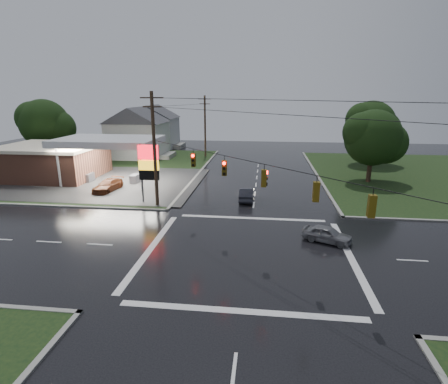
# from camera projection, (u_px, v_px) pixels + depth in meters

# --- Properties ---
(ground) EXTENTS (120.00, 120.00, 0.00)m
(ground) POSITION_uv_depth(u_px,v_px,m) (248.00, 252.00, 24.58)
(ground) COLOR black
(ground) RESTS_ON ground
(grass_nw) EXTENTS (36.00, 36.00, 0.08)m
(grass_nw) POSITION_uv_depth(u_px,v_px,m) (84.00, 168.00, 52.36)
(grass_nw) COLOR black
(grass_nw) RESTS_ON ground
(gas_station) EXTENTS (26.20, 18.00, 5.60)m
(gas_station) POSITION_uv_depth(u_px,v_px,m) (60.00, 159.00, 45.62)
(gas_station) COLOR #2D2D2D
(gas_station) RESTS_ON ground
(pylon_sign) EXTENTS (2.00, 0.35, 6.00)m
(pylon_sign) POSITION_uv_depth(u_px,v_px,m) (149.00, 164.00, 34.72)
(pylon_sign) COLOR #59595E
(pylon_sign) RESTS_ON ground
(utility_pole_nw) EXTENTS (2.20, 0.32, 11.00)m
(utility_pole_nw) POSITION_uv_depth(u_px,v_px,m) (154.00, 149.00, 33.18)
(utility_pole_nw) COLOR #382619
(utility_pole_nw) RESTS_ON ground
(utility_pole_n) EXTENTS (2.20, 0.32, 10.50)m
(utility_pole_n) POSITION_uv_depth(u_px,v_px,m) (205.00, 125.00, 60.50)
(utility_pole_n) COLOR #382619
(utility_pole_n) RESTS_ON ground
(traffic_signals) EXTENTS (26.87, 26.87, 1.47)m
(traffic_signals) POSITION_uv_depth(u_px,v_px,m) (250.00, 161.00, 22.80)
(traffic_signals) COLOR black
(traffic_signals) RESTS_ON ground
(house_near) EXTENTS (11.05, 8.48, 8.60)m
(house_near) POSITION_uv_depth(u_px,v_px,m) (138.00, 132.00, 60.16)
(house_near) COLOR silver
(house_near) RESTS_ON ground
(house_far) EXTENTS (11.05, 8.48, 8.60)m
(house_far) POSITION_uv_depth(u_px,v_px,m) (154.00, 126.00, 71.75)
(house_far) COLOR silver
(house_far) RESTS_ON ground
(tree_nw_behind) EXTENTS (8.93, 7.60, 10.00)m
(tree_nw_behind) POSITION_uv_depth(u_px,v_px,m) (45.00, 124.00, 55.40)
(tree_nw_behind) COLOR black
(tree_nw_behind) RESTS_ON ground
(tree_ne_near) EXTENTS (7.99, 6.80, 8.98)m
(tree_ne_near) POSITION_uv_depth(u_px,v_px,m) (374.00, 138.00, 42.50)
(tree_ne_near) COLOR black
(tree_ne_near) RESTS_ON ground
(tree_ne_far) EXTENTS (8.46, 7.20, 9.80)m
(tree_ne_far) POSITION_uv_depth(u_px,v_px,m) (372.00, 125.00, 53.47)
(tree_ne_far) COLOR black
(tree_ne_far) RESTS_ON ground
(car_north) EXTENTS (1.43, 4.05, 1.33)m
(car_north) POSITION_uv_depth(u_px,v_px,m) (247.00, 194.00, 36.41)
(car_north) COLOR #212229
(car_north) RESTS_ON ground
(car_crossing) EXTENTS (3.90, 2.84, 1.23)m
(car_crossing) POSITION_uv_depth(u_px,v_px,m) (327.00, 234.00, 26.12)
(car_crossing) COLOR slate
(car_crossing) RESTS_ON ground
(car_pump) EXTENTS (2.50, 4.75, 1.31)m
(car_pump) POSITION_uv_depth(u_px,v_px,m) (108.00, 185.00, 39.87)
(car_pump) COLOR #5F2C15
(car_pump) RESTS_ON ground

